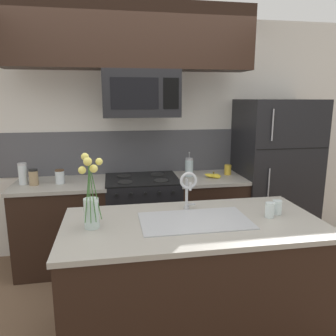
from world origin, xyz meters
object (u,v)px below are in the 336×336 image
at_px(storage_jar_tall, 23,174).
at_px(spare_glass, 277,207).
at_px(storage_jar_medium, 34,177).
at_px(flower_vase, 91,205).
at_px(storage_jar_short, 60,177).
at_px(drinking_glass, 270,210).
at_px(sink_faucet, 188,186).
at_px(stove_range, 143,220).
at_px(banana_bunch, 214,176).
at_px(french_press, 189,167).
at_px(refrigerator, 273,177).
at_px(coffee_tin, 228,170).
at_px(microwave, 141,94).

distance_m(storage_jar_tall, spare_glass, 2.39).
relative_size(storage_jar_medium, flower_vase, 0.32).
height_order(storage_jar_medium, spare_glass, storage_jar_medium).
relative_size(storage_jar_short, drinking_glass, 1.29).
height_order(sink_faucet, flower_vase, flower_vase).
xyz_separation_m(stove_range, drinking_glass, (0.79, -1.27, 0.50)).
height_order(banana_bunch, spare_glass, spare_glass).
relative_size(banana_bunch, french_press, 0.71).
bearing_deg(french_press, storage_jar_medium, -176.40).
bearing_deg(spare_glass, flower_vase, -178.33).
height_order(refrigerator, storage_jar_short, refrigerator).
bearing_deg(flower_vase, coffee_tin, 42.70).
bearing_deg(refrigerator, french_press, 177.64).
distance_m(stove_range, refrigerator, 1.55).
relative_size(storage_jar_tall, storage_jar_short, 1.50).
distance_m(storage_jar_tall, drinking_glass, 2.35).
bearing_deg(storage_jar_tall, microwave, -1.33).
bearing_deg(stove_range, microwave, -89.84).
height_order(stove_range, storage_jar_short, storage_jar_short).
height_order(storage_jar_short, sink_faucet, sink_faucet).
relative_size(stove_range, storage_jar_medium, 5.91).
relative_size(microwave, coffee_tin, 6.77).
bearing_deg(refrigerator, banana_bunch, -173.77).
relative_size(coffee_tin, sink_faucet, 0.36).
relative_size(microwave, french_press, 2.79).
height_order(stove_range, spare_glass, spare_glass).
distance_m(refrigerator, storage_jar_tall, 2.67).
bearing_deg(french_press, drinking_glass, -78.48).
relative_size(microwave, spare_glass, 7.20).
distance_m(banana_bunch, flower_vase, 1.71).
xyz_separation_m(storage_jar_short, sink_faucet, (1.07, -1.01, 0.13)).
bearing_deg(sink_faucet, flower_vase, -162.45).
distance_m(sink_faucet, spare_glass, 0.67).
distance_m(french_press, flower_vase, 1.63).
distance_m(storage_jar_tall, storage_jar_short, 0.35).
bearing_deg(drinking_glass, storage_jar_short, 142.34).
bearing_deg(storage_jar_short, spare_glass, -34.94).
relative_size(storage_jar_short, coffee_tin, 1.29).
bearing_deg(banana_bunch, coffee_tin, 28.99).
xyz_separation_m(storage_jar_medium, flower_vase, (0.62, -1.21, 0.08)).
bearing_deg(french_press, spare_glass, -74.27).
xyz_separation_m(storage_jar_tall, storage_jar_short, (0.35, -0.03, -0.04)).
xyz_separation_m(sink_faucet, spare_glass, (0.63, -0.18, -0.15)).
bearing_deg(storage_jar_medium, storage_jar_short, 3.77).
bearing_deg(stove_range, coffee_tin, 2.98).
height_order(refrigerator, storage_jar_tall, refrigerator).
bearing_deg(stove_range, storage_jar_medium, -177.86).
height_order(storage_jar_tall, spare_glass, storage_jar_tall).
bearing_deg(banana_bunch, storage_jar_short, 178.69).
xyz_separation_m(french_press, coffee_tin, (0.44, -0.01, -0.04)).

